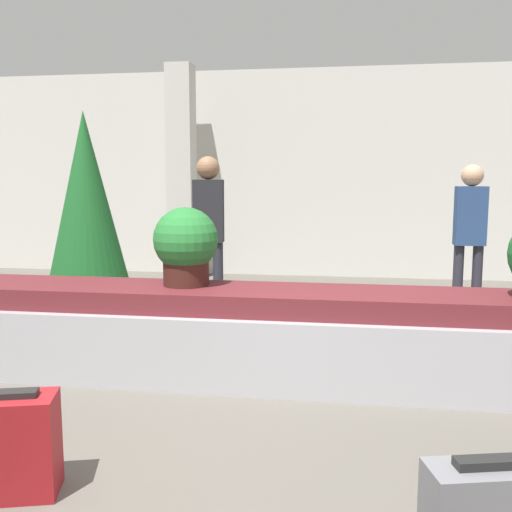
{
  "coord_description": "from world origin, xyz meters",
  "views": [
    {
      "loc": [
        0.65,
        -2.62,
        1.52
      ],
      "look_at": [
        0.0,
        1.55,
        0.95
      ],
      "focal_mm": 40.0,
      "sensor_mm": 36.0,
      "label": 1
    }
  ],
  "objects_px": {
    "pillar": "(182,174)",
    "traveler_0": "(209,222)",
    "suitcase_0": "(19,445)",
    "traveler_1": "(470,227)",
    "decorated_tree": "(87,210)",
    "potted_plant_1": "(186,245)"
  },
  "relations": [
    {
      "from": "potted_plant_1",
      "to": "traveler_1",
      "type": "bearing_deg",
      "value": 40.95
    },
    {
      "from": "pillar",
      "to": "potted_plant_1",
      "type": "bearing_deg",
      "value": -73.46
    },
    {
      "from": "pillar",
      "to": "potted_plant_1",
      "type": "relative_size",
      "value": 5.26
    },
    {
      "from": "pillar",
      "to": "decorated_tree",
      "type": "relative_size",
      "value": 1.44
    },
    {
      "from": "pillar",
      "to": "traveler_1",
      "type": "bearing_deg",
      "value": -26.92
    },
    {
      "from": "potted_plant_1",
      "to": "traveler_0",
      "type": "bearing_deg",
      "value": 97.79
    },
    {
      "from": "decorated_tree",
      "to": "traveler_1",
      "type": "bearing_deg",
      "value": 11.41
    },
    {
      "from": "potted_plant_1",
      "to": "traveler_0",
      "type": "xyz_separation_m",
      "value": [
        -0.24,
        1.73,
        0.05
      ]
    },
    {
      "from": "traveler_0",
      "to": "suitcase_0",
      "type": "bearing_deg",
      "value": 83.3
    },
    {
      "from": "traveler_1",
      "to": "traveler_0",
      "type": "bearing_deg",
      "value": 7.76
    },
    {
      "from": "traveler_0",
      "to": "traveler_1",
      "type": "height_order",
      "value": "traveler_0"
    },
    {
      "from": "suitcase_0",
      "to": "traveler_1",
      "type": "distance_m",
      "value": 5.04
    },
    {
      "from": "potted_plant_1",
      "to": "decorated_tree",
      "type": "bearing_deg",
      "value": 136.32
    },
    {
      "from": "suitcase_0",
      "to": "traveler_1",
      "type": "bearing_deg",
      "value": 38.66
    },
    {
      "from": "pillar",
      "to": "traveler_0",
      "type": "bearing_deg",
      "value": -67.63
    },
    {
      "from": "decorated_tree",
      "to": "pillar",
      "type": "bearing_deg",
      "value": 84.95
    },
    {
      "from": "suitcase_0",
      "to": "traveler_0",
      "type": "relative_size",
      "value": 0.3
    },
    {
      "from": "suitcase_0",
      "to": "decorated_tree",
      "type": "height_order",
      "value": "decorated_tree"
    },
    {
      "from": "suitcase_0",
      "to": "decorated_tree",
      "type": "relative_size",
      "value": 0.23
    },
    {
      "from": "suitcase_0",
      "to": "decorated_tree",
      "type": "bearing_deg",
      "value": 93.38
    },
    {
      "from": "potted_plant_1",
      "to": "traveler_1",
      "type": "relative_size",
      "value": 0.36
    },
    {
      "from": "pillar",
      "to": "traveler_0",
      "type": "xyz_separation_m",
      "value": [
        0.99,
        -2.42,
        -0.54
      ]
    }
  ]
}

